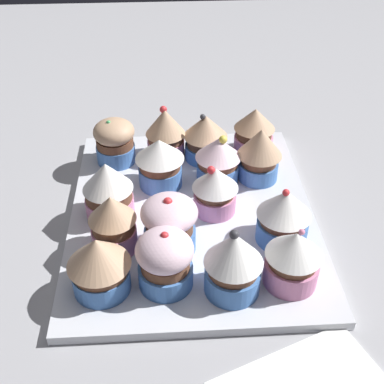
{
  "coord_description": "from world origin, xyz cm",
  "views": [
    {
      "loc": [
        -49.21,
        2.99,
        42.3
      ],
      "look_at": [
        0.0,
        0.0,
        4.2
      ],
      "focal_mm": 47.03,
      "sensor_mm": 36.0,
      "label": 1
    }
  ],
  "objects_px": {
    "cupcake_0": "(293,258)",
    "cupcake_1": "(284,215)",
    "cupcake_12": "(99,264)",
    "cupcake_10": "(160,162)",
    "cupcake_9": "(170,224)",
    "cupcake_5": "(215,191)",
    "cupcake_8": "(165,260)",
    "cupcake_11": "(165,133)",
    "cupcake_15": "(115,141)",
    "cupcake_6": "(218,159)",
    "cupcake_4": "(233,262)",
    "cupcake_2": "(260,153)",
    "cupcake_3": "(254,130)",
    "cupcake_7": "(206,136)",
    "cupcake_14": "(108,191)",
    "baking_tray": "(192,214)",
    "cupcake_13": "(113,222)"
  },
  "relations": [
    {
      "from": "cupcake_0",
      "to": "cupcake_1",
      "type": "xyz_separation_m",
      "value": [
        0.07,
        -0.0,
        0.0
      ]
    },
    {
      "from": "cupcake_12",
      "to": "cupcake_0",
      "type": "bearing_deg",
      "value": -90.61
    },
    {
      "from": "cupcake_12",
      "to": "cupcake_10",
      "type": "bearing_deg",
      "value": -19.42
    },
    {
      "from": "cupcake_9",
      "to": "cupcake_12",
      "type": "xyz_separation_m",
      "value": [
        -0.06,
        0.07,
        -0.0
      ]
    },
    {
      "from": "cupcake_5",
      "to": "cupcake_9",
      "type": "height_order",
      "value": "cupcake_9"
    },
    {
      "from": "cupcake_8",
      "to": "cupcake_11",
      "type": "bearing_deg",
      "value": -1.2
    },
    {
      "from": "cupcake_5",
      "to": "cupcake_12",
      "type": "bearing_deg",
      "value": 131.85
    },
    {
      "from": "cupcake_9",
      "to": "cupcake_15",
      "type": "xyz_separation_m",
      "value": [
        0.19,
        0.07,
        -0.0
      ]
    },
    {
      "from": "cupcake_6",
      "to": "cupcake_9",
      "type": "xyz_separation_m",
      "value": [
        -0.13,
        0.07,
        0.0
      ]
    },
    {
      "from": "cupcake_1",
      "to": "cupcake_4",
      "type": "bearing_deg",
      "value": 137.73
    },
    {
      "from": "cupcake_2",
      "to": "cupcake_0",
      "type": "bearing_deg",
      "value": -178.97
    },
    {
      "from": "cupcake_3",
      "to": "cupcake_15",
      "type": "xyz_separation_m",
      "value": [
        -0.01,
        0.2,
        -0.0
      ]
    },
    {
      "from": "cupcake_0",
      "to": "cupcake_2",
      "type": "bearing_deg",
      "value": 1.03
    },
    {
      "from": "cupcake_10",
      "to": "cupcake_2",
      "type": "bearing_deg",
      "value": -87.07
    },
    {
      "from": "cupcake_5",
      "to": "cupcake_10",
      "type": "height_order",
      "value": "cupcake_10"
    },
    {
      "from": "cupcake_7",
      "to": "cupcake_12",
      "type": "relative_size",
      "value": 1.03
    },
    {
      "from": "cupcake_2",
      "to": "cupcake_14",
      "type": "xyz_separation_m",
      "value": [
        -0.07,
        0.2,
        -0.0
      ]
    },
    {
      "from": "cupcake_4",
      "to": "cupcake_5",
      "type": "height_order",
      "value": "cupcake_4"
    },
    {
      "from": "cupcake_5",
      "to": "cupcake_9",
      "type": "relative_size",
      "value": 0.91
    },
    {
      "from": "cupcake_0",
      "to": "cupcake_5",
      "type": "bearing_deg",
      "value": 30.05
    },
    {
      "from": "cupcake_0",
      "to": "cupcake_15",
      "type": "xyz_separation_m",
      "value": [
        0.25,
        0.2,
        -0.0
      ]
    },
    {
      "from": "cupcake_3",
      "to": "cupcake_12",
      "type": "relative_size",
      "value": 1.02
    },
    {
      "from": "cupcake_9",
      "to": "cupcake_11",
      "type": "relative_size",
      "value": 0.93
    },
    {
      "from": "cupcake_3",
      "to": "cupcake_10",
      "type": "bearing_deg",
      "value": 118.07
    },
    {
      "from": "cupcake_6",
      "to": "cupcake_8",
      "type": "bearing_deg",
      "value": 157.98
    },
    {
      "from": "cupcake_3",
      "to": "cupcake_8",
      "type": "relative_size",
      "value": 0.98
    },
    {
      "from": "cupcake_5",
      "to": "cupcake_12",
      "type": "height_order",
      "value": "cupcake_12"
    },
    {
      "from": "cupcake_10",
      "to": "baking_tray",
      "type": "bearing_deg",
      "value": -146.51
    },
    {
      "from": "cupcake_1",
      "to": "cupcake_3",
      "type": "relative_size",
      "value": 1.04
    },
    {
      "from": "cupcake_11",
      "to": "cupcake_13",
      "type": "relative_size",
      "value": 1.07
    },
    {
      "from": "cupcake_1",
      "to": "cupcake_10",
      "type": "height_order",
      "value": "cupcake_1"
    },
    {
      "from": "cupcake_0",
      "to": "cupcake_11",
      "type": "distance_m",
      "value": 0.28
    },
    {
      "from": "cupcake_6",
      "to": "cupcake_10",
      "type": "relative_size",
      "value": 1.01
    },
    {
      "from": "cupcake_8",
      "to": "cupcake_9",
      "type": "distance_m",
      "value": 0.05
    },
    {
      "from": "cupcake_4",
      "to": "cupcake_14",
      "type": "height_order",
      "value": "cupcake_4"
    },
    {
      "from": "cupcake_3",
      "to": "cupcake_11",
      "type": "relative_size",
      "value": 0.89
    },
    {
      "from": "cupcake_5",
      "to": "cupcake_7",
      "type": "height_order",
      "value": "cupcake_7"
    },
    {
      "from": "cupcake_0",
      "to": "cupcake_11",
      "type": "relative_size",
      "value": 0.9
    },
    {
      "from": "cupcake_8",
      "to": "cupcake_14",
      "type": "xyz_separation_m",
      "value": [
        0.12,
        0.07,
        0.0
      ]
    },
    {
      "from": "cupcake_8",
      "to": "cupcake_12",
      "type": "xyz_separation_m",
      "value": [
        -0.0,
        0.07,
        0.0
      ]
    },
    {
      "from": "cupcake_5",
      "to": "cupcake_6",
      "type": "height_order",
      "value": "cupcake_6"
    },
    {
      "from": "cupcake_0",
      "to": "cupcake_10",
      "type": "relative_size",
      "value": 1.02
    },
    {
      "from": "cupcake_9",
      "to": "cupcake_10",
      "type": "bearing_deg",
      "value": 4.45
    },
    {
      "from": "cupcake_7",
      "to": "cupcake_13",
      "type": "distance_m",
      "value": 0.22
    },
    {
      "from": "cupcake_12",
      "to": "baking_tray",
      "type": "bearing_deg",
      "value": -40.0
    },
    {
      "from": "cupcake_4",
      "to": "cupcake_12",
      "type": "bearing_deg",
      "value": 85.79
    },
    {
      "from": "cupcake_0",
      "to": "cupcake_15",
      "type": "distance_m",
      "value": 0.32
    },
    {
      "from": "cupcake_9",
      "to": "cupcake_13",
      "type": "relative_size",
      "value": 1.0
    },
    {
      "from": "cupcake_5",
      "to": "cupcake_15",
      "type": "relative_size",
      "value": 0.99
    },
    {
      "from": "cupcake_7",
      "to": "cupcake_15",
      "type": "bearing_deg",
      "value": 90.23
    }
  ]
}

